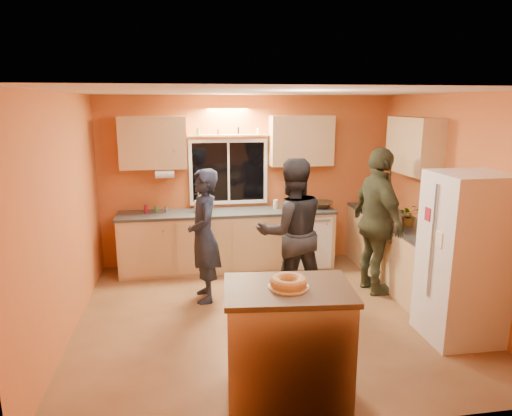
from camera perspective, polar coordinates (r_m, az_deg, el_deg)
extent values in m
plane|color=brown|center=(5.61, 1.96, -13.29)|extent=(4.50, 4.50, 0.00)
cube|color=#BD6B30|center=(7.10, -1.04, 3.41)|extent=(4.50, 0.04, 2.60)
cube|color=#BD6B30|center=(3.31, 8.83, -8.15)|extent=(4.50, 0.04, 2.60)
cube|color=#BD6B30|center=(5.23, -22.91, -1.13)|extent=(0.04, 4.00, 2.60)
cube|color=#BD6B30|center=(6.01, 23.62, 0.54)|extent=(0.04, 4.00, 2.60)
cube|color=white|center=(5.03, 2.20, 14.32)|extent=(4.50, 4.00, 0.02)
cube|color=black|center=(7.03, -3.46, 4.53)|extent=(1.10, 0.02, 0.90)
cube|color=white|center=(7.01, -3.45, 4.51)|extent=(1.20, 0.04, 1.00)
cube|color=tan|center=(6.80, -12.74, 7.98)|extent=(0.95, 0.33, 0.75)
cube|color=tan|center=(7.02, 5.68, 8.38)|extent=(0.95, 0.33, 0.75)
cube|color=tan|center=(6.52, 19.13, 7.39)|extent=(0.33, 1.00, 0.75)
cylinder|color=silver|center=(6.73, -11.33, 4.18)|extent=(0.27, 0.12, 0.12)
cube|color=tan|center=(6.97, -3.52, -4.15)|extent=(3.20, 0.60, 0.86)
cube|color=#282B2D|center=(6.85, -3.58, -0.55)|extent=(3.24, 0.62, 0.04)
cube|color=tan|center=(7.53, 14.19, -3.21)|extent=(0.60, 0.60, 0.86)
cube|color=#282B2D|center=(7.42, 14.38, 0.12)|extent=(0.62, 0.62, 0.04)
cube|color=tan|center=(6.50, 18.33, -6.09)|extent=(0.60, 1.80, 0.86)
cube|color=#282B2D|center=(6.38, 18.61, -2.26)|extent=(0.62, 1.84, 0.04)
cube|color=silver|center=(5.27, 24.54, -5.70)|extent=(0.72, 0.70, 1.80)
cube|color=tan|center=(4.02, 3.96, -16.75)|extent=(1.06, 0.76, 0.98)
cube|color=#332111|center=(3.80, 4.08, -10.15)|extent=(1.11, 0.81, 0.04)
torus|color=tan|center=(3.77, 4.09, -9.21)|extent=(0.31, 0.31, 0.09)
imported|color=black|center=(5.79, -6.50, -3.49)|extent=(0.44, 0.64, 1.70)
imported|color=black|center=(5.67, 4.45, -3.04)|extent=(0.95, 0.76, 1.84)
imported|color=#313522|center=(6.16, 14.94, -1.68)|extent=(0.57, 1.17, 1.94)
imported|color=#332111|center=(7.13, 8.09, 0.43)|extent=(0.49, 0.49, 0.09)
cylinder|color=beige|center=(6.82, -7.11, 0.22)|extent=(0.14, 0.14, 0.17)
imported|color=gray|center=(6.30, 18.61, -0.85)|extent=(0.28, 0.24, 0.30)
cube|color=maroon|center=(7.02, 16.17, -0.25)|extent=(0.17, 0.14, 0.07)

